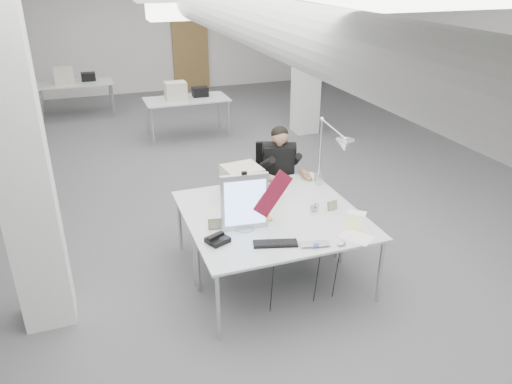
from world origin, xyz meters
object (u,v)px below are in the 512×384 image
monitor (244,202)px  desk_phone (218,240)px  laptop (316,247)px  seated_person (280,160)px  architect_lamp (331,151)px  beige_monitor (242,182)px  desk_main (289,234)px  office_chair (277,188)px  bankers_lamp (264,205)px

monitor → desk_phone: bearing=-146.4°
laptop → seated_person: bearing=91.1°
desk_phone → architect_lamp: architect_lamp is taller
laptop → beige_monitor: (-0.31, 1.26, 0.17)m
monitor → architect_lamp: architect_lamp is taller
beige_monitor → laptop: bearing=-82.6°
laptop → architect_lamp: bearing=70.6°
desk_phone → beige_monitor: beige_monitor is taller
laptop → architect_lamp: 1.35m
desk_main → seated_person: (0.52, 1.51, 0.16)m
desk_phone → beige_monitor: (0.53, 0.85, 0.16)m
desk_main → beige_monitor: bearing=100.4°
office_chair → bankers_lamp: bearing=-100.7°
monitor → architect_lamp: 1.30m
seated_person → bankers_lamp: 1.33m
bankers_lamp → architect_lamp: architect_lamp is taller
seated_person → beige_monitor: size_ratio=2.38×
seated_person → bankers_lamp: (-0.65, -1.16, 0.02)m
seated_person → laptop: (-0.38, -1.85, -0.13)m
bankers_lamp → architect_lamp: size_ratio=0.34×
desk_main → desk_phone: 0.71m
bankers_lamp → architect_lamp: 1.07m
office_chair → seated_person: seated_person is taller
laptop → beige_monitor: 1.31m
desk_phone → seated_person: bearing=26.8°
architect_lamp → office_chair: bearing=128.0°
office_chair → seated_person: bearing=-72.5°
architect_lamp → monitor: bearing=-138.7°
desk_main → desk_phone: size_ratio=9.25×
desk_main → beige_monitor: (-0.17, 0.93, 0.20)m
architect_lamp → desk_main: bearing=-119.0°
monitor → beige_monitor: bearing=79.9°
seated_person → laptop: seated_person is taller
laptop → bankers_lamp: 0.75m
monitor → architect_lamp: bearing=28.9°
desk_main → office_chair: (0.52, 1.56, -0.25)m
beige_monitor → architect_lamp: 1.05m
office_chair → bankers_lamp: bankers_lamp is taller
seated_person → desk_phone: size_ratio=4.79×
desk_main → seated_person: size_ratio=1.93×
desk_main → monitor: 0.54m
bankers_lamp → beige_monitor: beige_monitor is taller
beige_monitor → seated_person: bearing=34.0°
monitor → laptop: (0.51, -0.58, -0.28)m
desk_main → bankers_lamp: size_ratio=5.36×
office_chair → monitor: monitor is taller
monitor → bankers_lamp: bearing=31.2°
office_chair → beige_monitor: (-0.69, -0.63, 0.45)m
office_chair → monitor: (-0.89, -1.32, 0.56)m
desk_main → bankers_lamp: bankers_lamp is taller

